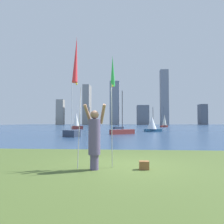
# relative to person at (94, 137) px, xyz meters

# --- Properties ---
(ground) EXTENTS (120.00, 138.00, 0.12)m
(ground) POSITION_rel_person_xyz_m (0.91, 51.69, -1.04)
(ground) COLOR #475B28
(person) EXTENTS (0.73, 0.54, 1.99)m
(person) POSITION_rel_person_xyz_m (0.00, 0.00, 0.00)
(person) COLOR #594C72
(person) RESTS_ON ground
(kite_flag_left) EXTENTS (0.16, 0.93, 4.00)m
(kite_flag_left) POSITION_rel_person_xyz_m (-0.51, -0.31, 2.23)
(kite_flag_left) COLOR #B2B2B7
(kite_flag_left) RESTS_ON ground
(kite_flag_right) EXTENTS (0.16, 0.72, 3.62)m
(kite_flag_right) POSITION_rel_person_xyz_m (0.51, 0.57, 2.04)
(kite_flag_right) COLOR #B2B2B7
(kite_flag_right) RESTS_ON ground
(bag) EXTENTS (0.29, 0.21, 0.25)m
(bag) POSITION_rel_person_xyz_m (1.50, 0.13, -0.85)
(bag) COLOR brown
(bag) RESTS_ON ground
(sailboat_0) EXTENTS (2.29, 1.84, 5.51)m
(sailboat_0) POSITION_rel_person_xyz_m (10.92, 53.52, 0.69)
(sailboat_0) COLOR maroon
(sailboat_0) RESTS_ON ground
(sailboat_1) EXTENTS (1.87, 1.65, 5.49)m
(sailboat_1) POSITION_rel_person_xyz_m (-4.41, 14.09, -0.61)
(sailboat_1) COLOR #333D51
(sailboat_1) RESTS_ON ground
(sailboat_2) EXTENTS (2.22, 2.02, 5.33)m
(sailboat_2) POSITION_rel_person_xyz_m (-0.96, 39.03, -0.70)
(sailboat_2) COLOR #333D51
(sailboat_2) RESTS_ON ground
(sailboat_3) EXTENTS (2.49, 1.77, 4.88)m
(sailboat_3) POSITION_rel_person_xyz_m (-9.23, 36.05, 0.57)
(sailboat_3) COLOR maroon
(sailboat_3) RESTS_ON ground
(sailboat_5) EXTENTS (2.73, 1.87, 3.66)m
(sailboat_5) POSITION_rel_person_xyz_m (4.56, 25.83, 0.20)
(sailboat_5) COLOR #2D6084
(sailboat_5) RESTS_ON ground
(sailboat_7) EXTENTS (2.97, 2.40, 5.14)m
(sailboat_7) POSITION_rel_person_xyz_m (0.35, 19.06, -0.61)
(sailboat_7) COLOR maroon
(sailboat_7) RESTS_ON ground
(skyline_tower_0) EXTENTS (3.62, 3.34, 12.62)m
(skyline_tower_0) POSITION_rel_person_xyz_m (-32.79, 99.80, 5.33)
(skyline_tower_0) COLOR gray
(skyline_tower_0) RESTS_ON ground
(skyline_tower_1) EXTENTS (3.32, 7.82, 20.17)m
(skyline_tower_1) POSITION_rel_person_xyz_m (-19.90, 103.17, 9.11)
(skyline_tower_1) COLOR gray
(skyline_tower_1) RESTS_ON ground
(skyline_tower_2) EXTENTS (4.71, 7.41, 21.59)m
(skyline_tower_2) POSITION_rel_person_xyz_m (-5.52, 102.46, 9.81)
(skyline_tower_2) COLOR gray
(skyline_tower_2) RESTS_ON ground
(skyline_tower_3) EXTENTS (5.88, 7.74, 9.69)m
(skyline_tower_3) POSITION_rel_person_xyz_m (8.48, 103.71, 3.87)
(skyline_tower_3) COLOR slate
(skyline_tower_3) RESTS_ON ground
(skyline_tower_4) EXTENTS (3.98, 4.05, 27.93)m
(skyline_tower_4) POSITION_rel_person_xyz_m (19.49, 104.95, 12.98)
(skyline_tower_4) COLOR gray
(skyline_tower_4) RESTS_ON ground
(skyline_tower_5) EXTENTS (3.49, 4.97, 10.09)m
(skyline_tower_5) POSITION_rel_person_xyz_m (37.74, 103.15, 4.06)
(skyline_tower_5) COLOR #565B66
(skyline_tower_5) RESTS_ON ground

